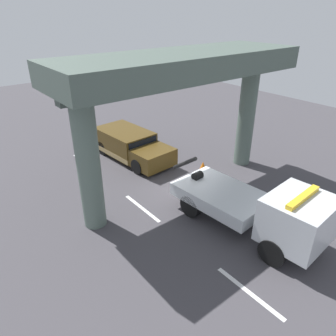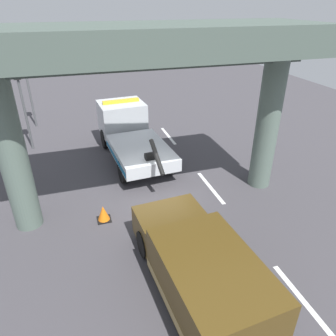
# 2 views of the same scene
# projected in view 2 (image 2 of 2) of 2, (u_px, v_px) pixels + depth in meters

# --- Properties ---
(ground_plane) EXTENTS (60.00, 40.00, 0.10)m
(ground_plane) POSITION_uv_depth(u_px,v_px,m) (153.00, 198.00, 12.70)
(ground_plane) COLOR #423F44
(lane_stripe_west) EXTENTS (2.60, 0.16, 0.01)m
(lane_stripe_west) POSITION_uv_depth(u_px,v_px,m) (304.00, 301.00, 8.30)
(lane_stripe_west) COLOR silver
(lane_stripe_west) RESTS_ON ground
(lane_stripe_mid) EXTENTS (2.60, 0.16, 0.01)m
(lane_stripe_mid) POSITION_uv_depth(u_px,v_px,m) (210.00, 187.00, 13.34)
(lane_stripe_mid) COLOR silver
(lane_stripe_mid) RESTS_ON ground
(lane_stripe_east) EXTENTS (2.60, 0.16, 0.01)m
(lane_stripe_east) POSITION_uv_depth(u_px,v_px,m) (168.00, 136.00, 18.38)
(lane_stripe_east) COLOR silver
(lane_stripe_east) RESTS_ON ground
(tow_truck_white) EXTENTS (7.32, 2.81, 2.46)m
(tow_truck_white) POSITION_uv_depth(u_px,v_px,m) (129.00, 132.00, 15.76)
(tow_truck_white) COLOR silver
(tow_truck_white) RESTS_ON ground
(towed_van_green) EXTENTS (5.34, 2.54, 1.58)m
(towed_van_green) POSITION_uv_depth(u_px,v_px,m) (200.00, 269.00, 8.27)
(towed_van_green) COLOR #4C3814
(towed_van_green) RESTS_ON ground
(overpass_structure) EXTENTS (3.60, 11.29, 6.42)m
(overpass_structure) POSITION_uv_depth(u_px,v_px,m) (152.00, 61.00, 9.88)
(overpass_structure) COLOR #596B60
(overpass_structure) RESTS_ON ground
(traffic_light_near) EXTENTS (0.39, 0.32, 4.56)m
(traffic_light_near) POSITION_uv_depth(u_px,v_px,m) (19.00, 87.00, 15.27)
(traffic_light_near) COLOR #515456
(traffic_light_near) RESTS_ON ground
(traffic_light_far) EXTENTS (0.39, 0.32, 4.58)m
(traffic_light_far) POSITION_uv_depth(u_px,v_px,m) (25.00, 72.00, 18.21)
(traffic_light_far) COLOR #515456
(traffic_light_far) RESTS_ON ground
(traffic_cone_orange) EXTENTS (0.49, 0.49, 0.59)m
(traffic_cone_orange) POSITION_uv_depth(u_px,v_px,m) (103.00, 214.00, 11.26)
(traffic_cone_orange) COLOR orange
(traffic_cone_orange) RESTS_ON ground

